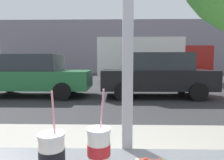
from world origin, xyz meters
TOP-DOWN VIEW (x-y plane):
  - ground_plane at (0.00, 8.00)m, footprint 60.00×60.00m
  - building_facade_far at (0.00, 23.27)m, footprint 28.00×1.20m
  - soda_cup_left at (-0.12, -0.16)m, footprint 0.09×0.09m
  - soda_cup_right at (-0.29, -0.20)m, footprint 0.10×0.10m
  - parked_car_green at (-3.42, 6.89)m, footprint 4.58×2.00m
  - parked_car_black at (1.53, 6.89)m, footprint 4.21×2.02m
  - box_truck at (2.17, 12.34)m, footprint 7.09×2.44m

SIDE VIEW (x-z plane):
  - ground_plane at x=0.00m, z-range 0.00..0.00m
  - parked_car_green at x=-3.42m, z-range 0.02..1.67m
  - parked_car_black at x=1.53m, z-range 0.01..1.72m
  - soda_cup_right at x=-0.29m, z-range 0.88..1.20m
  - soda_cup_left at x=-0.12m, z-range 0.88..1.21m
  - box_truck at x=2.17m, z-range 0.15..3.02m
  - building_facade_far at x=0.00m, z-range 0.00..6.29m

